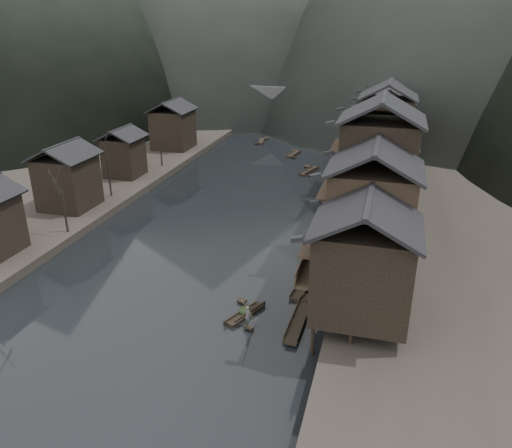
% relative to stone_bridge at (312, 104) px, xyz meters
% --- Properties ---
extents(water, '(300.00, 300.00, 0.00)m').
position_rel_stone_bridge_xyz_m(water, '(0.00, -72.00, -5.11)').
color(water, black).
rests_on(water, ground).
extents(right_bank, '(40.00, 200.00, 1.80)m').
position_rel_stone_bridge_xyz_m(right_bank, '(35.00, -32.00, -4.21)').
color(right_bank, '#2D2823').
rests_on(right_bank, ground).
extents(left_bank, '(40.00, 200.00, 1.20)m').
position_rel_stone_bridge_xyz_m(left_bank, '(-35.00, -32.00, -4.51)').
color(left_bank, '#2D2823').
rests_on(left_bank, ground).
extents(stilt_houses, '(9.00, 67.60, 17.11)m').
position_rel_stone_bridge_xyz_m(stilt_houses, '(17.28, -52.82, 3.91)').
color(stilt_houses, black).
rests_on(stilt_houses, ground).
extents(left_houses, '(8.10, 53.20, 8.73)m').
position_rel_stone_bridge_xyz_m(left_houses, '(-20.50, -51.88, 0.55)').
color(left_houses, black).
rests_on(left_houses, left_bank).
extents(bare_trees, '(3.90, 42.88, 7.80)m').
position_rel_stone_bridge_xyz_m(bare_trees, '(-17.00, -64.13, 1.52)').
color(bare_trees, black).
rests_on(bare_trees, left_bank).
extents(moored_sampans, '(3.21, 54.81, 0.47)m').
position_rel_stone_bridge_xyz_m(moored_sampans, '(11.89, -54.37, -4.91)').
color(moored_sampans, black).
rests_on(moored_sampans, water).
extents(midriver_boats, '(15.12, 23.70, 0.44)m').
position_rel_stone_bridge_xyz_m(midriver_boats, '(0.15, -26.46, -4.91)').
color(midriver_boats, black).
rests_on(midriver_boats, water).
extents(stone_bridge, '(40.00, 6.00, 9.00)m').
position_rel_stone_bridge_xyz_m(stone_bridge, '(0.00, 0.00, 0.00)').
color(stone_bridge, '#4C4C4F').
rests_on(stone_bridge, ground).
extents(hero_sampan, '(2.65, 4.58, 0.43)m').
position_rel_stone_bridge_xyz_m(hero_sampan, '(7.84, -78.79, -4.91)').
color(hero_sampan, black).
rests_on(hero_sampan, water).
extents(cargo_heap, '(1.03, 1.34, 0.62)m').
position_rel_stone_bridge_xyz_m(cargo_heap, '(7.75, -78.60, -4.37)').
color(cargo_heap, black).
rests_on(cargo_heap, hero_sampan).
extents(boatman, '(0.76, 0.72, 1.75)m').
position_rel_stone_bridge_xyz_m(boatman, '(8.51, -80.28, -3.80)').
color(boatman, '#565658').
rests_on(boatman, hero_sampan).
extents(bamboo_pole, '(0.85, 2.05, 3.65)m').
position_rel_stone_bridge_xyz_m(bamboo_pole, '(8.71, -80.28, -1.10)').
color(bamboo_pole, '#8C7A51').
rests_on(bamboo_pole, boatman).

